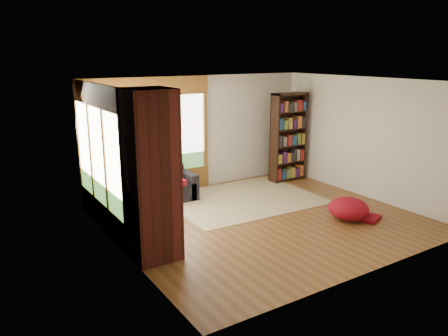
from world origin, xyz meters
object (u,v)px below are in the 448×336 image
sectional_sofa (133,198)px  area_rug (243,199)px  brick_chimney (151,176)px  bookshelf (289,137)px  pouf (348,208)px  dog_brindle (136,185)px  dog_tan (134,173)px

sectional_sofa → area_rug: sectional_sofa is taller
brick_chimney → sectional_sofa: bearing=77.7°
bookshelf → area_rug: bearing=-160.3°
pouf → bookshelf: bearing=74.1°
pouf → dog_brindle: 4.02m
dog_brindle → area_rug: bearing=-116.7°
brick_chimney → area_rug: bearing=29.3°
bookshelf → pouf: size_ratio=2.82×
pouf → dog_tan: (-3.30, 2.54, 0.60)m
pouf → dog_brindle: bearing=152.1°
bookshelf → dog_brindle: (-4.29, -0.82, -0.31)m
brick_chimney → dog_tan: brick_chimney is taller
sectional_sofa → bookshelf: 4.17m
pouf → dog_brindle: (-3.52, 1.86, 0.55)m
dog_brindle → bookshelf: bearing=-110.1°
pouf → dog_tan: bearing=142.4°
bookshelf → dog_tan: 4.07m
area_rug → dog_brindle: dog_brindle is taller
area_rug → bookshelf: bookshelf is taller
brick_chimney → area_rug: brick_chimney is taller
brick_chimney → pouf: 3.96m
sectional_sofa → brick_chimney: bearing=-101.3°
brick_chimney → dog_brindle: (0.25, 1.36, -0.53)m
area_rug → dog_brindle: bearing=-175.8°
bookshelf → dog_brindle: bearing=-169.1°
sectional_sofa → dog_brindle: size_ratio=2.29×
bookshelf → dog_brindle: size_ratio=2.25×
brick_chimney → sectional_sofa: brick_chimney is taller
bookshelf → dog_brindle: bookshelf is taller
dog_tan → brick_chimney: bearing=-152.4°
pouf → area_rug: bearing=116.7°
bookshelf → pouf: (-0.76, -2.69, -0.87)m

